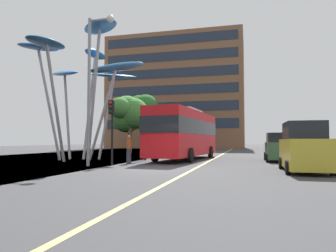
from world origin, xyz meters
The scene contains 12 objects.
ground centered at (-0.68, 0.00, -0.05)m, with size 120.00×240.00×0.10m.
red_bus centered at (0.07, 8.19, 2.09)m, with size 3.56×11.05×3.83m.
leaf_sculpture centered at (-7.09, 5.65, 7.12)m, with size 9.48×10.17×9.27m.
traffic_light_kerb_near centered at (-2.88, 1.43, 2.71)m, with size 0.28×0.42×3.75m.
traffic_light_kerb_far centered at (-2.59, 6.52, 2.86)m, with size 0.28×0.42×3.97m.
car_parked_near centered at (7.18, 0.32, 1.07)m, with size 1.93×4.49×2.29m.
car_parked_mid centered at (6.81, 7.76, 0.93)m, with size 1.93×3.92×1.97m.
street_lamp centered at (-3.79, 0.99, 5.39)m, with size 1.60×0.44×8.60m.
tree_pavement_near centered at (-9.57, 20.80, 4.79)m, with size 4.77×4.97×7.00m.
tree_pavement_far centered at (-9.99, 28.59, 6.06)m, with size 4.76×5.79×8.16m.
pedestrian centered at (-2.42, 2.97, 0.89)m, with size 0.34×0.34×1.77m.
backdrop_building centered at (-9.17, 46.61, 10.99)m, with size 26.50×12.48×21.97m.
Camera 1 is at (4.70, -15.08, 1.42)m, focal length 33.34 mm.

